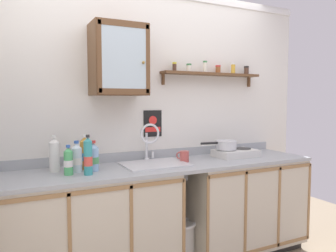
% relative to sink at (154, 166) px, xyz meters
% --- Properties ---
extents(back_wall, '(3.32, 0.07, 2.49)m').
position_rel_sink_xyz_m(back_wall, '(0.14, 0.29, 0.35)').
color(back_wall, silver).
rests_on(back_wall, ground).
extents(lower_cabinet_run, '(1.32, 0.62, 0.89)m').
position_rel_sink_xyz_m(lower_cabinet_run, '(-0.55, -0.04, -0.45)').
color(lower_cabinet_run, black).
rests_on(lower_cabinet_run, ground).
extents(lower_cabinet_run_right, '(1.18, 0.62, 0.89)m').
position_rel_sink_xyz_m(lower_cabinet_run_right, '(0.90, -0.04, -0.45)').
color(lower_cabinet_run_right, black).
rests_on(lower_cabinet_run_right, ground).
extents(countertop, '(2.68, 0.64, 0.03)m').
position_rel_sink_xyz_m(countertop, '(0.14, -0.04, -0.00)').
color(countertop, '#9EA3A8').
rests_on(countertop, lower_cabinet_run).
extents(backsplash, '(2.68, 0.02, 0.08)m').
position_rel_sink_xyz_m(backsplash, '(0.14, 0.26, 0.05)').
color(backsplash, '#9EA3A8').
rests_on(backsplash, countertop).
extents(sink, '(0.54, 0.45, 0.46)m').
position_rel_sink_xyz_m(sink, '(0.00, 0.00, 0.00)').
color(sink, silver).
rests_on(sink, countertop).
extents(hot_plate_stove, '(0.41, 0.26, 0.07)m').
position_rel_sink_xyz_m(hot_plate_stove, '(0.86, -0.01, 0.05)').
color(hot_plate_stove, silver).
rests_on(hot_plate_stove, countertop).
extents(saucepan, '(0.37, 0.20, 0.09)m').
position_rel_sink_xyz_m(saucepan, '(0.76, 0.01, 0.13)').
color(saucepan, silver).
rests_on(saucepan, hot_plate_stove).
extents(bottle_water_clear_0, '(0.08, 0.08, 0.24)m').
position_rel_sink_xyz_m(bottle_water_clear_0, '(-0.64, -0.02, 0.12)').
color(bottle_water_clear_0, silver).
rests_on(bottle_water_clear_0, countertop).
extents(bottle_water_blue_1, '(0.08, 0.08, 0.24)m').
position_rel_sink_xyz_m(bottle_water_blue_1, '(-0.52, -0.04, 0.12)').
color(bottle_water_blue_1, '#8CB7E0').
rests_on(bottle_water_blue_1, countertop).
extents(bottle_opaque_white_2, '(0.08, 0.08, 0.28)m').
position_rel_sink_xyz_m(bottle_opaque_white_2, '(-0.79, 0.08, 0.14)').
color(bottle_opaque_white_2, white).
rests_on(bottle_opaque_white_2, countertop).
extents(bottle_detergent_teal_3, '(0.06, 0.06, 0.29)m').
position_rel_sink_xyz_m(bottle_detergent_teal_3, '(-0.59, -0.15, 0.15)').
color(bottle_detergent_teal_3, teal).
rests_on(bottle_detergent_teal_3, countertop).
extents(bottle_juice_amber_4, '(0.08, 0.08, 0.28)m').
position_rel_sink_xyz_m(bottle_juice_amber_4, '(-0.57, 0.06, 0.14)').
color(bottle_juice_amber_4, gold).
rests_on(bottle_juice_amber_4, countertop).
extents(bottle_soda_green_5, '(0.07, 0.07, 0.22)m').
position_rel_sink_xyz_m(bottle_soda_green_5, '(-0.72, -0.09, 0.11)').
color(bottle_soda_green_5, '#4CB266').
rests_on(bottle_soda_green_5, countertop).
extents(mug, '(0.09, 0.11, 0.10)m').
position_rel_sink_xyz_m(mug, '(0.29, -0.01, 0.06)').
color(mug, '#B24C47').
rests_on(mug, countertop).
extents(wall_cabinet, '(0.44, 0.33, 0.59)m').
position_rel_sink_xyz_m(wall_cabinet, '(-0.26, 0.11, 0.89)').
color(wall_cabinet, brown).
extents(spice_shelf, '(1.07, 0.14, 0.23)m').
position_rel_sink_xyz_m(spice_shelf, '(0.72, 0.20, 0.83)').
color(spice_shelf, brown).
extents(warning_sign, '(0.18, 0.01, 0.24)m').
position_rel_sink_xyz_m(warning_sign, '(0.11, 0.26, 0.34)').
color(warning_sign, black).
extents(trash_bin, '(0.28, 0.28, 0.40)m').
position_rel_sink_xyz_m(trash_bin, '(0.21, -0.08, -0.69)').
color(trash_bin, silver).
rests_on(trash_bin, ground).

